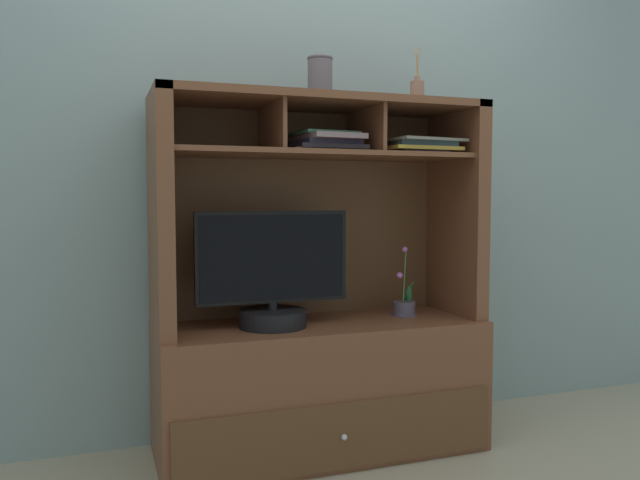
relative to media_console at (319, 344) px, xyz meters
name	(u,v)px	position (x,y,z in m)	size (l,w,h in m)	color
floor_plane	(320,451)	(0.00, -0.01, -0.46)	(6.00, 6.00, 0.02)	tan
back_wall	(299,120)	(0.00, 0.28, 0.95)	(6.00, 0.02, 2.80)	#839998
media_console	(319,344)	(0.00, 0.00, 0.00)	(1.34, 0.54, 1.45)	brown
tv_monitor	(273,282)	(-0.21, -0.05, 0.28)	(0.61, 0.27, 0.46)	black
potted_orchid	(404,306)	(0.40, 0.00, 0.14)	(0.11, 0.11, 0.30)	#53495A
magazine_stack_left	(416,147)	(0.42, -0.04, 0.82)	(0.34, 0.33, 0.06)	slate
magazine_stack_centre	(326,143)	(0.02, -0.02, 0.83)	(0.34, 0.31, 0.08)	gray
diffuser_bottle	(417,92)	(0.43, -0.02, 1.06)	(0.06, 0.06, 0.23)	#946C55
ceramic_vase	(320,77)	(0.00, -0.01, 1.09)	(0.10, 0.10, 0.17)	#5F585E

